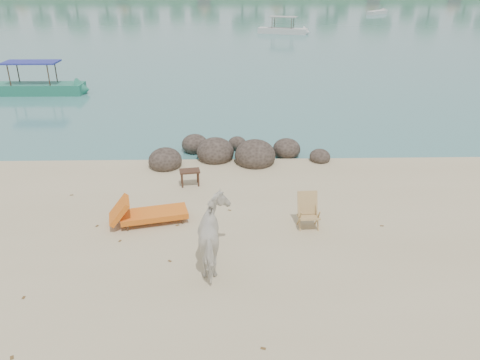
{
  "coord_description": "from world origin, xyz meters",
  "views": [
    {
      "loc": [
        0.48,
        -9.52,
        6.16
      ],
      "look_at": [
        0.75,
        2.0,
        1.0
      ],
      "focal_mm": 35.0,
      "sensor_mm": 36.0,
      "label": 1
    }
  ],
  "objects_px": {
    "boulders": "(231,154)",
    "lounge_chair": "(154,212)",
    "boat_near": "(32,67)",
    "deck_chair": "(309,213)",
    "side_table": "(190,179)",
    "cow": "(216,237)"
  },
  "relations": [
    {
      "from": "boat_near",
      "to": "side_table",
      "type": "bearing_deg",
      "value": -52.41
    },
    {
      "from": "cow",
      "to": "lounge_chair",
      "type": "xyz_separation_m",
      "value": [
        -1.71,
        2.03,
        -0.42
      ]
    },
    {
      "from": "cow",
      "to": "deck_chair",
      "type": "distance_m",
      "value": 2.87
    },
    {
      "from": "lounge_chair",
      "to": "boat_near",
      "type": "bearing_deg",
      "value": 106.68
    },
    {
      "from": "side_table",
      "to": "deck_chair",
      "type": "distance_m",
      "value": 4.26
    },
    {
      "from": "boulders",
      "to": "deck_chair",
      "type": "height_order",
      "value": "deck_chair"
    },
    {
      "from": "cow",
      "to": "side_table",
      "type": "xyz_separation_m",
      "value": [
        -0.92,
        4.34,
        -0.5
      ]
    },
    {
      "from": "boulders",
      "to": "deck_chair",
      "type": "relative_size",
      "value": 7.08
    },
    {
      "from": "side_table",
      "to": "boat_near",
      "type": "bearing_deg",
      "value": 117.41
    },
    {
      "from": "boulders",
      "to": "cow",
      "type": "relative_size",
      "value": 3.56
    },
    {
      "from": "lounge_chair",
      "to": "boulders",
      "type": "bearing_deg",
      "value": 52.02
    },
    {
      "from": "boulders",
      "to": "side_table",
      "type": "bearing_deg",
      "value": -119.61
    },
    {
      "from": "boulders",
      "to": "lounge_chair",
      "type": "xyz_separation_m",
      "value": [
        -2.06,
        -4.55,
        0.12
      ]
    },
    {
      "from": "side_table",
      "to": "lounge_chair",
      "type": "xyz_separation_m",
      "value": [
        -0.79,
        -2.31,
        0.08
      ]
    },
    {
      "from": "boulders",
      "to": "cow",
      "type": "bearing_deg",
      "value": -93.06
    },
    {
      "from": "side_table",
      "to": "boat_near",
      "type": "distance_m",
      "value": 15.65
    },
    {
      "from": "boulders",
      "to": "boat_near",
      "type": "xyz_separation_m",
      "value": [
        -10.69,
        10.2,
        1.22
      ]
    },
    {
      "from": "boulders",
      "to": "lounge_chair",
      "type": "distance_m",
      "value": 5.0
    },
    {
      "from": "side_table",
      "to": "lounge_chair",
      "type": "relative_size",
      "value": 0.28
    },
    {
      "from": "boat_near",
      "to": "deck_chair",
      "type": "bearing_deg",
      "value": -49.6
    },
    {
      "from": "lounge_chair",
      "to": "side_table",
      "type": "bearing_deg",
      "value": 57.58
    },
    {
      "from": "boulders",
      "to": "lounge_chair",
      "type": "height_order",
      "value": "boulders"
    }
  ]
}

